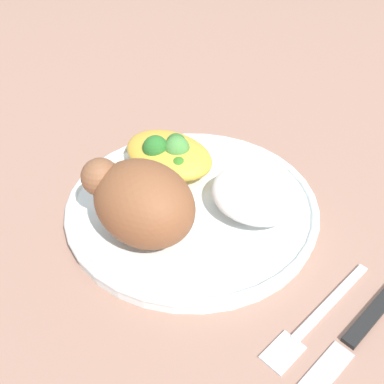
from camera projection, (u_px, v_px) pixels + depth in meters
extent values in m
plane|color=#9C7260|center=(192.00, 211.00, 0.48)|extent=(2.00, 2.00, 0.00)
cylinder|color=silver|center=(192.00, 207.00, 0.47)|extent=(0.26, 0.26, 0.01)
torus|color=silver|center=(192.00, 203.00, 0.47)|extent=(0.27, 0.27, 0.01)
ellipsoid|color=brown|center=(144.00, 203.00, 0.40)|extent=(0.10, 0.08, 0.08)
sphere|color=brown|center=(101.00, 177.00, 0.41)|extent=(0.04, 0.04, 0.04)
ellipsoid|color=white|center=(257.00, 193.00, 0.45)|extent=(0.09, 0.09, 0.04)
ellipsoid|color=gold|center=(169.00, 154.00, 0.50)|extent=(0.11, 0.08, 0.03)
sphere|color=#2B712A|center=(156.00, 148.00, 0.49)|extent=(0.03, 0.03, 0.03)
sphere|color=#367721|center=(179.00, 165.00, 0.48)|extent=(0.02, 0.02, 0.02)
sphere|color=#3A7A39|center=(161.00, 150.00, 0.49)|extent=(0.02, 0.02, 0.02)
sphere|color=#4C8F40|center=(177.00, 149.00, 0.49)|extent=(0.03, 0.03, 0.03)
sphere|color=#356F2D|center=(176.00, 143.00, 0.50)|extent=(0.02, 0.02, 0.02)
cube|color=silver|center=(332.00, 300.00, 0.39)|extent=(0.02, 0.11, 0.01)
cube|color=silver|center=(283.00, 352.00, 0.35)|extent=(0.02, 0.04, 0.00)
cube|color=black|center=(371.00, 316.00, 0.37)|extent=(0.02, 0.08, 0.01)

